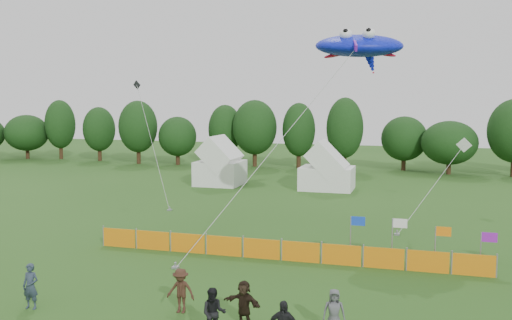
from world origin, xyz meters
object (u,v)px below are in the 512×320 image
(spectator_f, at_px, (244,303))
(tent_left, at_px, (220,165))
(spectator_e, at_px, (334,312))
(spectator_c, at_px, (181,291))
(tent_right, at_px, (327,171))
(barrier_fence, at_px, (281,250))
(spectator_a, at_px, (31,286))
(stingray_kite, at_px, (360,47))
(spectator_b, at_px, (214,313))

(spectator_f, bearing_deg, tent_left, 128.23)
(tent_left, distance_m, spectator_e, 34.45)
(spectator_c, distance_m, spectator_e, 5.81)
(tent_right, xyz_separation_m, spectator_e, (5.31, -30.86, -0.88))
(spectator_f, bearing_deg, spectator_c, -174.65)
(tent_left, height_order, spectator_c, tent_left)
(tent_left, bearing_deg, spectator_e, -63.57)
(barrier_fence, bearing_deg, spectator_a, -129.84)
(tent_right, bearing_deg, stingray_kite, -74.12)
(spectator_c, xyz_separation_m, spectator_f, (2.65, -0.54, -0.03))
(spectator_f, height_order, stingray_kite, stingray_kite)
(barrier_fence, distance_m, spectator_b, 9.67)
(spectator_c, bearing_deg, stingray_kite, 71.74)
(barrier_fence, relative_size, spectator_f, 12.16)
(spectator_c, bearing_deg, spectator_e, -3.89)
(spectator_a, xyz_separation_m, spectator_e, (11.46, 0.92, -0.10))
(tent_right, xyz_separation_m, spectator_a, (-6.15, -31.78, -0.78))
(tent_right, height_order, stingray_kite, stingray_kite)
(tent_left, xyz_separation_m, tent_right, (10.02, 0.02, -0.18))
(tent_right, distance_m, barrier_fence, 22.79)
(spectator_c, height_order, stingray_kite, stingray_kite)
(tent_left, height_order, spectator_f, tent_left)
(spectator_c, height_order, spectator_e, spectator_c)
(spectator_b, distance_m, spectator_c, 2.72)
(spectator_b, xyz_separation_m, spectator_f, (0.64, 1.30, -0.05))
(stingray_kite, bearing_deg, spectator_f, -97.87)
(tent_right, bearing_deg, tent_left, -179.87)
(tent_right, xyz_separation_m, spectator_b, (1.52, -32.37, -0.80))
(spectator_c, relative_size, spectator_e, 1.08)
(spectator_f, bearing_deg, tent_right, 110.79)
(barrier_fence, xyz_separation_m, spectator_e, (3.89, -8.15, 0.28))
(spectator_a, height_order, stingray_kite, stingray_kite)
(spectator_b, bearing_deg, stingray_kite, 64.68)
(spectator_c, relative_size, stingray_kite, 0.10)
(tent_left, xyz_separation_m, spectator_c, (9.53, -30.52, -1.00))
(barrier_fence, height_order, spectator_a, spectator_a)
(spectator_a, bearing_deg, tent_left, 93.74)
(tent_left, relative_size, spectator_a, 2.35)
(spectator_b, height_order, spectator_e, spectator_b)
(tent_left, xyz_separation_m, spectator_b, (11.53, -32.35, -0.98))
(spectator_a, distance_m, stingray_kite, 22.04)
(tent_right, relative_size, spectator_c, 2.76)
(tent_left, height_order, barrier_fence, tent_left)
(tent_left, relative_size, spectator_e, 2.64)
(tent_right, xyz_separation_m, spectator_f, (2.16, -31.08, -0.84))
(spectator_a, relative_size, spectator_b, 1.02)
(spectator_b, bearing_deg, tent_right, 76.75)
(spectator_a, distance_m, spectator_e, 11.49)
(spectator_a, height_order, spectator_f, spectator_a)
(spectator_e, bearing_deg, spectator_b, -170.55)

